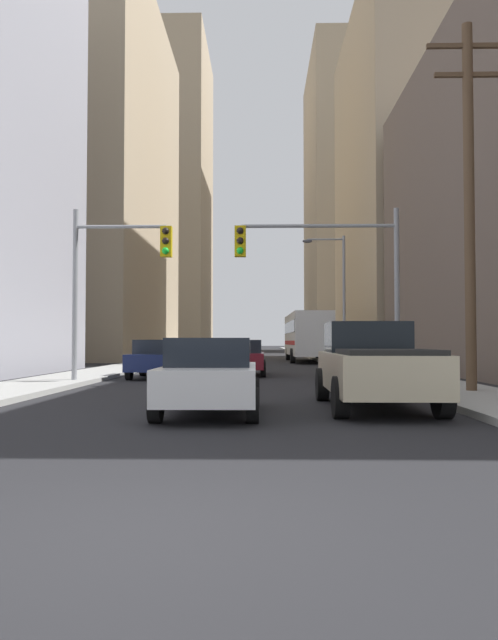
# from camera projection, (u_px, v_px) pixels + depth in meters

# --- Properties ---
(ground_plane) EXTENTS (400.00, 400.00, 0.00)m
(ground_plane) POSITION_uv_depth(u_px,v_px,m) (139.00, 539.00, 4.47)
(ground_plane) COLOR black
(sidewalk_left) EXTENTS (2.67, 160.00, 0.15)m
(sidewalk_left) POSITION_uv_depth(u_px,v_px,m) (182.00, 357.00, 54.56)
(sidewalk_left) COLOR #9E9E99
(sidewalk_left) RESTS_ON ground
(sidewalk_right) EXTENTS (2.67, 160.00, 0.15)m
(sidewalk_right) POSITION_uv_depth(u_px,v_px,m) (321.00, 357.00, 54.30)
(sidewalk_right) COLOR #9E9E99
(sidewalk_right) RESTS_ON ground
(city_bus) EXTENTS (2.72, 11.54, 3.40)m
(city_bus) POSITION_uv_depth(u_px,v_px,m) (307.00, 335.00, 43.46)
(city_bus) COLOR silver
(city_bus) RESTS_ON ground
(pickup_truck_beige) EXTENTS (2.20, 5.43, 1.90)m
(pickup_truck_beige) POSITION_uv_depth(u_px,v_px,m) (373.00, 365.00, 13.30)
(pickup_truck_beige) COLOR #C6B793
(pickup_truck_beige) RESTS_ON ground
(sedan_white) EXTENTS (1.95, 4.22, 1.52)m
(sedan_white) POSITION_uv_depth(u_px,v_px,m) (210.00, 376.00, 12.12)
(sedan_white) COLOR white
(sedan_white) RESTS_ON ground
(sedan_maroon) EXTENTS (1.95, 4.21, 1.52)m
(sedan_maroon) POSITION_uv_depth(u_px,v_px,m) (243.00, 357.00, 25.96)
(sedan_maroon) COLOR maroon
(sedan_maroon) RESTS_ON ground
(sedan_navy) EXTENTS (1.95, 4.24, 1.52)m
(sedan_navy) POSITION_uv_depth(u_px,v_px,m) (158.00, 359.00, 24.21)
(sedan_navy) COLOR #141E4C
(sedan_navy) RESTS_ON ground
(traffic_signal_near_left) EXTENTS (3.41, 0.44, 6.00)m
(traffic_signal_near_left) POSITION_uv_depth(u_px,v_px,m) (117.00, 266.00, 20.82)
(traffic_signal_near_left) COLOR gray
(traffic_signal_near_left) RESTS_ON ground
(traffic_signal_near_right) EXTENTS (5.61, 0.44, 6.00)m
(traffic_signal_near_right) POSITION_uv_depth(u_px,v_px,m) (324.00, 263.00, 20.68)
(traffic_signal_near_right) COLOR gray
(traffic_signal_near_right) RESTS_ON ground
(utility_pole_right) EXTENTS (2.20, 0.28, 10.09)m
(utility_pole_right) POSITION_uv_depth(u_px,v_px,m) (469.00, 198.00, 16.37)
(utility_pole_right) COLOR brown
(utility_pole_right) RESTS_ON ground
(street_lamp_right) EXTENTS (2.44, 0.32, 7.50)m
(street_lamp_right) POSITION_uv_depth(u_px,v_px,m) (337.00, 287.00, 34.65)
(street_lamp_right) COLOR gray
(street_lamp_right) RESTS_ON ground
(building_left_mid_office) EXTENTS (17.65, 26.96, 31.74)m
(building_left_mid_office) POSITION_uv_depth(u_px,v_px,m) (61.00, 182.00, 54.91)
(building_left_mid_office) COLOR tan
(building_left_mid_office) RESTS_ON ground
(building_left_far_tower) EXTENTS (17.71, 21.42, 49.20)m
(building_left_far_tower) POSITION_uv_depth(u_px,v_px,m) (153.00, 198.00, 98.17)
(building_left_far_tower) COLOR tan
(building_left_far_tower) RESTS_ON ground
(building_right_mid_block) EXTENTS (24.23, 22.54, 29.36)m
(building_right_mid_block) POSITION_uv_depth(u_px,v_px,m) (494.00, 185.00, 51.43)
(building_right_mid_block) COLOR tan
(building_right_mid_block) RESTS_ON ground
(building_right_far_highrise) EXTENTS (24.93, 25.14, 45.55)m
(building_right_far_highrise) POSITION_uv_depth(u_px,v_px,m) (389.00, 206.00, 95.60)
(building_right_far_highrise) COLOR tan
(building_right_far_highrise) RESTS_ON ground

